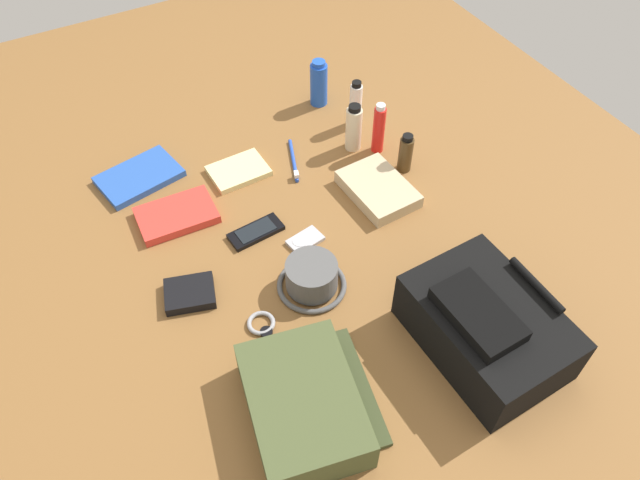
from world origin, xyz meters
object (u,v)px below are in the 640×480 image
Objects in this scene: deodorant_spray at (319,83)px; media_player at (305,240)px; bucket_hat at (312,278)px; toothpaste_tube at (356,105)px; toothbrush at (294,162)px; paperback_novel at (139,177)px; cell_phone at (256,232)px; cologne_bottle at (406,153)px; toiletry_pouch at (305,404)px; lotion_bottle at (354,128)px; backpack at (486,326)px; wallet at (190,293)px; folded_towel at (378,189)px; notepad at (239,171)px; sunscreen_spray at (379,129)px; wristwatch at (262,324)px; travel_guidebook at (177,215)px.

media_player is (0.47, -0.30, -0.06)m from deodorant_spray.
deodorant_spray is (-0.59, 0.35, 0.04)m from bucket_hat.
toothpaste_tube is 0.91× the size of toothbrush.
deodorant_spray is 0.63× the size of paperback_novel.
cell_phone is at bearing -47.77° from toothbrush.
deodorant_spray is 0.37m from cologne_bottle.
media_player is at bearing -74.17° from cologne_bottle.
toiletry_pouch is 0.49m from cell_phone.
toothpaste_tube is 1.03× the size of lotion_bottle.
wallet is (-0.41, -0.49, -0.06)m from backpack.
deodorant_spray is 0.42m from folded_towel.
wallet is (-0.37, -0.10, -0.03)m from toiletry_pouch.
sunscreen_spray is at bearing 73.66° from notepad.
toothpaste_tube is at bearing 139.55° from bucket_hat.
lotion_bottle is at bearing -128.34° from sunscreen_spray.
wallet is at bearing -143.96° from wristwatch.
cologne_bottle is (0.23, 0.02, -0.01)m from toothpaste_tube.
toiletry_pouch is at bearing -95.79° from backpack.
travel_guidebook is 2.14× the size of media_player.
travel_guidebook is (0.24, -0.54, -0.06)m from deodorant_spray.
notepad is (-0.69, 0.16, -0.03)m from toiletry_pouch.
sunscreen_spray reaches higher than bucket_hat.
toothpaste_tube is at bearing 132.93° from wristwatch.
toothpaste_tube is 0.48m from media_player.
backpack is at bearing 67.04° from wallet.
toiletry_pouch is 0.80m from sunscreen_spray.
deodorant_spray is 0.38m from notepad.
cell_phone is at bearing -60.20° from toothpaste_tube.
media_player is 1.29× the size of wristwatch.
lotion_bottle is 0.63m from wristwatch.
deodorant_spray reaches higher than cologne_bottle.
bucket_hat is at bearing 105.74° from wristwatch.
travel_guidebook is at bearing -150.84° from bucket_hat.
sunscreen_spray reaches higher than wallet.
lotion_bottle is 0.62× the size of paperback_novel.
toiletry_pouch reaches higher than wristwatch.
bucket_hat is at bearing 23.67° from paperback_novel.
backpack is 0.40m from toiletry_pouch.
paperback_novel is at bearing -123.92° from folded_towel.
travel_guidebook is at bearing -133.16° from cell_phone.
sunscreen_spray is 0.45m from cell_phone.
paperback_novel is at bearing -145.16° from media_player.
cell_phone is 0.87× the size of toothbrush.
toothpaste_tube is 1.04× the size of cell_phone.
cologne_bottle reaches higher than folded_towel.
deodorant_spray is 1.03× the size of cell_phone.
toothbrush is at bearing -42.71° from deodorant_spray.
paperback_novel is 1.14× the size of folded_towel.
sunscreen_spray is 0.25m from toothbrush.
backpack is 0.56m from cologne_bottle.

